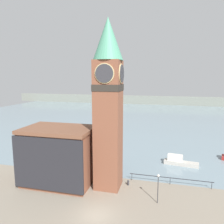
{
  "coord_description": "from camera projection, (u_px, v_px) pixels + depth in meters",
  "views": [
    {
      "loc": [
        7.57,
        -22.3,
        16.06
      ],
      "look_at": [
        0.62,
        5.32,
        11.53
      ],
      "focal_mm": 35.0,
      "sensor_mm": 36.0,
      "label": 1
    }
  ],
  "objects": [
    {
      "name": "mooring_bollard_near",
      "position": [
        128.0,
        182.0,
        32.84
      ],
      "size": [
        0.3,
        0.3,
        0.78
      ],
      "color": "#2D2D33",
      "rests_on": "ground_plane"
    },
    {
      "name": "boat_near",
      "position": [
        179.0,
        161.0,
        40.42
      ],
      "size": [
        6.28,
        2.18,
        1.89
      ],
      "rotation": [
        0.0,
        0.0,
        -0.13
      ],
      "color": "#B7B2A8",
      "rests_on": "water"
    },
    {
      "name": "lamp_post",
      "position": [
        158.0,
        183.0,
        27.79
      ],
      "size": [
        0.32,
        0.32,
        3.91
      ],
      "color": "#2D2D33",
      "rests_on": "ground_plane"
    },
    {
      "name": "ground_plane",
      "position": [
        96.0,
        215.0,
        25.7
      ],
      "size": [
        160.0,
        160.0,
        0.0
      ],
      "primitive_type": "plane",
      "color": "gray"
    },
    {
      "name": "water",
      "position": [
        148.0,
        116.0,
        92.88
      ],
      "size": [
        160.0,
        120.0,
        0.0
      ],
      "color": "gray",
      "rests_on": "ground_plane"
    },
    {
      "name": "pier_railing",
      "position": [
        170.0,
        178.0,
        32.96
      ],
      "size": [
        12.29,
        0.08,
        1.09
      ],
      "color": "#232328",
      "rests_on": "ground_plane"
    },
    {
      "name": "far_shoreline",
      "position": [
        154.0,
        100.0,
        130.8
      ],
      "size": [
        180.0,
        3.0,
        5.0
      ],
      "color": "gray",
      "rests_on": "water"
    },
    {
      "name": "clock_tower",
      "position": [
        108.0,
        101.0,
        30.57
      ],
      "size": [
        4.12,
        4.12,
        24.02
      ],
      "color": "brown",
      "rests_on": "ground_plane"
    },
    {
      "name": "pier_building",
      "position": [
        59.0,
        156.0,
        33.07
      ],
      "size": [
        10.53,
        7.12,
        8.64
      ],
      "color": "brown",
      "rests_on": "ground_plane"
    }
  ]
}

